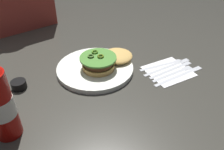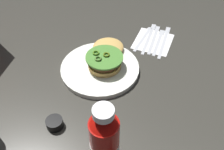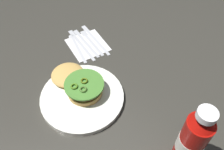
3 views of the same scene
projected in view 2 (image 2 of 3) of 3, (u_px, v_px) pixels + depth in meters
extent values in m
plane|color=#36342E|center=(95.00, 82.00, 0.85)|extent=(3.00, 3.00, 0.00)
cylinder|color=white|center=(101.00, 68.00, 0.88)|extent=(0.28, 0.28, 0.02)
cylinder|color=tan|center=(105.00, 64.00, 0.87)|extent=(0.11, 0.11, 0.02)
cylinder|color=#512D19|center=(104.00, 61.00, 0.86)|extent=(0.11, 0.11, 0.02)
cylinder|color=red|center=(104.00, 58.00, 0.85)|extent=(0.10, 0.10, 0.01)
cylinder|color=#47812F|center=(104.00, 57.00, 0.85)|extent=(0.13, 0.13, 0.01)
torus|color=#516814|center=(106.00, 54.00, 0.85)|extent=(0.02, 0.02, 0.01)
torus|color=#466C29|center=(99.00, 59.00, 0.83)|extent=(0.02, 0.02, 0.01)
torus|color=#47761A|center=(96.00, 53.00, 0.85)|extent=(0.02, 0.02, 0.01)
ellipsoid|color=tan|center=(108.00, 47.00, 0.93)|extent=(0.11, 0.11, 0.03)
cylinder|color=#A90E09|center=(105.00, 148.00, 0.57)|extent=(0.07, 0.07, 0.19)
cone|color=#A90E09|center=(104.00, 120.00, 0.49)|extent=(0.06, 0.06, 0.03)
cylinder|color=white|center=(103.00, 113.00, 0.48)|extent=(0.04, 0.04, 0.02)
cylinder|color=white|center=(105.00, 148.00, 0.57)|extent=(0.07, 0.07, 0.05)
cylinder|color=black|center=(55.00, 123.00, 0.72)|extent=(0.05, 0.05, 0.03)
cube|color=white|center=(153.00, 41.00, 1.01)|extent=(0.17, 0.16, 0.00)
cube|color=silver|center=(164.00, 43.00, 0.99)|extent=(0.19, 0.03, 0.00)
cube|color=silver|center=(167.00, 32.00, 1.05)|extent=(0.08, 0.03, 0.00)
cube|color=silver|center=(158.00, 42.00, 1.00)|extent=(0.17, 0.03, 0.00)
cube|color=silver|center=(162.00, 32.00, 1.05)|extent=(0.04, 0.03, 0.00)
cube|color=silver|center=(153.00, 41.00, 1.00)|extent=(0.17, 0.03, 0.00)
cube|color=silver|center=(156.00, 31.00, 1.05)|extent=(0.08, 0.02, 0.00)
cube|color=silver|center=(148.00, 39.00, 1.01)|extent=(0.19, 0.03, 0.00)
cube|color=silver|center=(152.00, 29.00, 1.06)|extent=(0.08, 0.03, 0.00)
cube|color=silver|center=(143.00, 38.00, 1.01)|extent=(0.18, 0.06, 0.00)
ellipsoid|color=silver|center=(150.00, 29.00, 1.06)|extent=(0.04, 0.03, 0.00)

